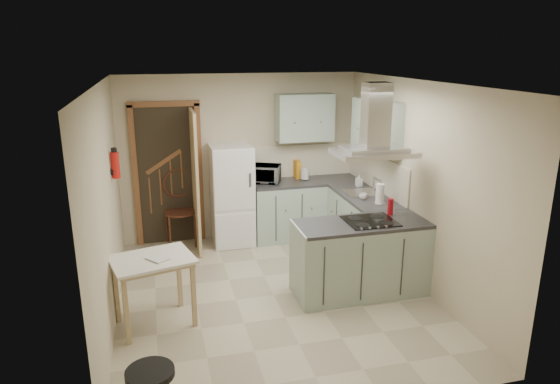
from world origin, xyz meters
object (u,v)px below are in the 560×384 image
object	(u,v)px
peninsula	(361,258)
microwave	(264,174)
drop_leaf_table	(154,291)
fridge	(232,195)
bentwood_chair	(180,212)
extractor_hood	(374,153)

from	to	relation	value
peninsula	microwave	size ratio (longest dim) A/B	3.24
peninsula	drop_leaf_table	world-z (taller)	peninsula
fridge	bentwood_chair	world-z (taller)	fridge
extractor_hood	bentwood_chair	world-z (taller)	extractor_hood
extractor_hood	microwave	size ratio (longest dim) A/B	1.88
peninsula	bentwood_chair	bearing A→B (deg)	133.76
extractor_hood	bentwood_chair	bearing A→B (deg)	135.16
drop_leaf_table	microwave	xyz separation A→B (m)	(1.68, 2.18, 0.65)
fridge	microwave	xyz separation A→B (m)	(0.50, 0.07, 0.28)
drop_leaf_table	microwave	distance (m)	2.82
extractor_hood	drop_leaf_table	distance (m)	2.84
fridge	extractor_hood	bearing A→B (deg)	-56.21
microwave	fridge	bearing A→B (deg)	-148.38
fridge	microwave	world-z (taller)	fridge
fridge	microwave	distance (m)	0.58
drop_leaf_table	bentwood_chair	size ratio (longest dim) A/B	0.79
peninsula	microwave	xyz separation A→B (m)	(-0.72, 2.05, 0.58)
bentwood_chair	fridge	bearing A→B (deg)	-13.17
bentwood_chair	microwave	size ratio (longest dim) A/B	2.14
bentwood_chair	peninsula	bearing A→B (deg)	-51.79
fridge	extractor_hood	world-z (taller)	extractor_hood
bentwood_chair	microwave	xyz separation A→B (m)	(1.27, -0.04, 0.52)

